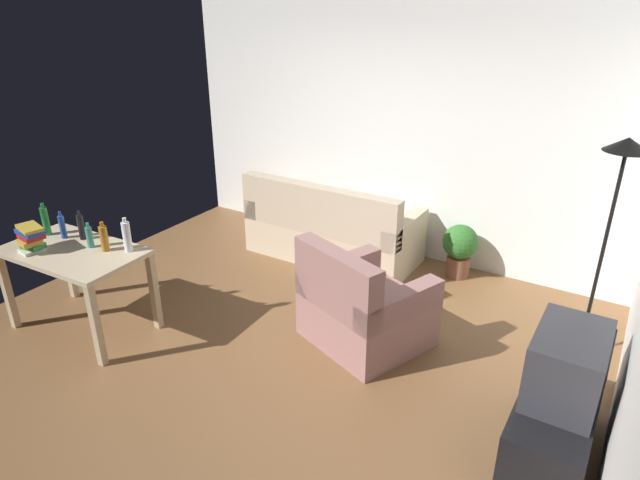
{
  "coord_description": "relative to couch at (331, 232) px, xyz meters",
  "views": [
    {
      "loc": [
        2.4,
        -3.21,
        2.72
      ],
      "look_at": [
        0.1,
        0.5,
        0.75
      ],
      "focal_mm": 30.75,
      "sensor_mm": 36.0,
      "label": 1
    }
  ],
  "objects": [
    {
      "name": "bottle_dark",
      "position": [
        -1.23,
        -2.18,
        0.57
      ],
      "size": [
        0.06,
        0.06,
        0.26
      ],
      "color": "black",
      "rests_on": "desk"
    },
    {
      "name": "desk",
      "position": [
        -1.12,
        -2.37,
        0.34
      ],
      "size": [
        1.23,
        0.75,
        0.76
      ],
      "rotation": [
        0.0,
        0.0,
        0.04
      ],
      "color": "#C6B28E",
      "rests_on": "ground_plane"
    },
    {
      "name": "bottle_amber",
      "position": [
        -0.87,
        -2.23,
        0.57
      ],
      "size": [
        0.07,
        0.07,
        0.26
      ],
      "color": "#9E6019",
      "rests_on": "desk"
    },
    {
      "name": "book_stack",
      "position": [
        -1.37,
        -2.55,
        0.57
      ],
      "size": [
        0.28,
        0.22,
        0.22
      ],
      "color": "beige",
      "rests_on": "desk"
    },
    {
      "name": "torchiere_lamp",
      "position": [
        2.68,
        -0.49,
        1.11
      ],
      "size": [
        0.32,
        0.32,
        1.81
      ],
      "color": "black",
      "rests_on": "ground_plane"
    },
    {
      "name": "tv",
      "position": [
        2.68,
        -1.76,
        0.39
      ],
      "size": [
        0.41,
        0.6,
        0.44
      ],
      "rotation": [
        0.0,
        0.0,
        1.57
      ],
      "color": "#2D2D33",
      "rests_on": "tv_stand"
    },
    {
      "name": "bottle_green",
      "position": [
        -1.58,
        -2.28,
        0.59
      ],
      "size": [
        0.06,
        0.06,
        0.3
      ],
      "color": "#1E722D",
      "rests_on": "desk"
    },
    {
      "name": "wall_rear",
      "position": [
        0.43,
        0.61,
        1.04
      ],
      "size": [
        5.2,
        0.1,
        2.7
      ],
      "primitive_type": "cube",
      "color": "white",
      "rests_on": "ground_plane"
    },
    {
      "name": "tv_stand",
      "position": [
        2.68,
        -1.76,
        -0.07
      ],
      "size": [
        0.44,
        1.1,
        0.48
      ],
      "rotation": [
        0.0,
        0.0,
        1.57
      ],
      "color": "black",
      "rests_on": "ground_plane"
    },
    {
      "name": "ground_plane",
      "position": [
        0.43,
        -1.59,
        -0.32
      ],
      "size": [
        5.2,
        4.4,
        0.02
      ],
      "primitive_type": "cube",
      "color": "brown"
    },
    {
      "name": "potted_plant",
      "position": [
        1.36,
        0.31,
        0.02
      ],
      "size": [
        0.36,
        0.36,
        0.57
      ],
      "color": "brown",
      "rests_on": "ground_plane"
    },
    {
      "name": "bottle_clear",
      "position": [
        -0.7,
        -2.13,
        0.59
      ],
      "size": [
        0.07,
        0.07,
        0.3
      ],
      "color": "silver",
      "rests_on": "desk"
    },
    {
      "name": "bottle_tall",
      "position": [
        -1.03,
        -2.25,
        0.55
      ],
      "size": [
        0.05,
        0.05,
        0.22
      ],
      "color": "teal",
      "rests_on": "desk"
    },
    {
      "name": "couch",
      "position": [
        0.0,
        0.0,
        0.0
      ],
      "size": [
        1.86,
        0.84,
        0.92
      ],
      "rotation": [
        0.0,
        0.0,
        3.14
      ],
      "color": "beige",
      "rests_on": "ground_plane"
    },
    {
      "name": "bottle_blue",
      "position": [
        -1.39,
        -2.25,
        0.56
      ],
      "size": [
        0.05,
        0.05,
        0.25
      ],
      "color": "#2347A3",
      "rests_on": "desk"
    },
    {
      "name": "armchair",
      "position": [
        1.06,
        -1.27,
        0.01
      ],
      "size": [
        1.14,
        1.1,
        0.92
      ],
      "rotation": [
        0.0,
        0.0,
        2.78
      ],
      "color": "#996B66",
      "rests_on": "ground_plane"
    }
  ]
}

